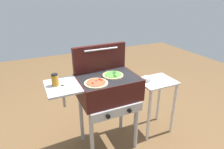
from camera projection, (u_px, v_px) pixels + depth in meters
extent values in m
plane|color=brown|center=(108.00, 143.00, 2.38)|extent=(8.00, 8.00, 0.00)
cube|color=#38110F|center=(108.00, 87.00, 2.08)|extent=(0.64, 0.48, 0.24)
cube|color=black|center=(108.00, 77.00, 2.03)|extent=(0.61, 0.46, 0.01)
cube|color=#A3A3A3|center=(62.00, 86.00, 1.85)|extent=(0.32, 0.41, 0.02)
cube|color=#A3A3A3|center=(64.00, 96.00, 1.89)|extent=(0.02, 0.02, 0.24)
cube|color=#A3A3A3|center=(118.00, 112.00, 1.93)|extent=(0.58, 0.02, 0.10)
cylinder|color=black|center=(108.00, 116.00, 1.87)|extent=(0.04, 0.02, 0.04)
cylinder|color=black|center=(129.00, 111.00, 1.96)|extent=(0.04, 0.02, 0.04)
cylinder|color=#A3A3A3|center=(92.00, 138.00, 1.99)|extent=(0.04, 0.04, 0.66)
cylinder|color=#A3A3A3|center=(136.00, 124.00, 2.20)|extent=(0.04, 0.04, 0.66)
cylinder|color=#A3A3A3|center=(81.00, 118.00, 2.31)|extent=(0.04, 0.04, 0.66)
cylinder|color=#A3A3A3|center=(121.00, 108.00, 2.52)|extent=(0.04, 0.04, 0.66)
cube|color=#38110F|center=(100.00, 58.00, 2.15)|extent=(0.63, 0.08, 0.30)
cylinder|color=#B7B7BC|center=(101.00, 49.00, 2.07)|extent=(0.38, 0.02, 0.02)
cylinder|color=#E0C17F|center=(113.00, 75.00, 2.06)|extent=(0.22, 0.22, 0.01)
cylinder|color=#4C8C38|center=(113.00, 74.00, 2.06)|extent=(0.18, 0.18, 0.01)
sphere|color=#546B2C|center=(115.00, 75.00, 2.02)|extent=(0.03, 0.03, 0.03)
sphere|color=green|center=(115.00, 73.00, 2.08)|extent=(0.03, 0.03, 0.03)
sphere|color=#457A3B|center=(113.00, 73.00, 2.07)|extent=(0.02, 0.02, 0.02)
sphere|color=#44872F|center=(115.00, 76.00, 2.00)|extent=(0.03, 0.03, 0.03)
sphere|color=#3B8C2F|center=(115.00, 72.00, 2.11)|extent=(0.03, 0.03, 0.03)
cylinder|color=beige|center=(96.00, 83.00, 1.88)|extent=(0.24, 0.24, 0.01)
cylinder|color=#D14C2D|center=(96.00, 82.00, 1.87)|extent=(0.19, 0.19, 0.01)
sphere|color=#CD3F34|center=(96.00, 81.00, 1.89)|extent=(0.02, 0.02, 0.02)
sphere|color=#D25325|center=(102.00, 80.00, 1.92)|extent=(0.02, 0.02, 0.02)
sphere|color=#CC462B|center=(102.00, 80.00, 1.91)|extent=(0.02, 0.02, 0.02)
sphere|color=red|center=(93.00, 83.00, 1.84)|extent=(0.02, 0.02, 0.02)
sphere|color=#BE3F30|center=(100.00, 79.00, 1.92)|extent=(0.03, 0.03, 0.03)
cylinder|color=#B77A1E|center=(55.00, 80.00, 1.82)|extent=(0.07, 0.07, 0.11)
cylinder|color=black|center=(54.00, 75.00, 1.80)|extent=(0.06, 0.06, 0.01)
cube|color=beige|center=(157.00, 81.00, 2.35)|extent=(0.44, 0.36, 0.02)
cylinder|color=beige|center=(149.00, 116.00, 2.30)|extent=(0.04, 0.04, 0.71)
cylinder|color=beige|center=(173.00, 109.00, 2.45)|extent=(0.04, 0.04, 0.71)
cylinder|color=beige|center=(136.00, 104.00, 2.55)|extent=(0.04, 0.04, 0.71)
cylinder|color=beige|center=(159.00, 98.00, 2.70)|extent=(0.04, 0.04, 0.71)
cylinder|color=silver|center=(148.00, 79.00, 2.34)|extent=(0.12, 0.12, 0.04)
cylinder|color=#996B47|center=(148.00, 79.00, 2.34)|extent=(0.10, 0.10, 0.02)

